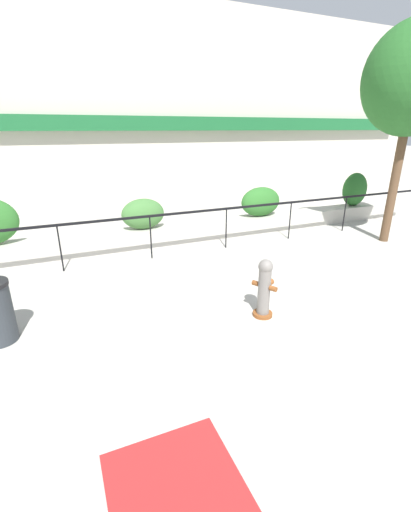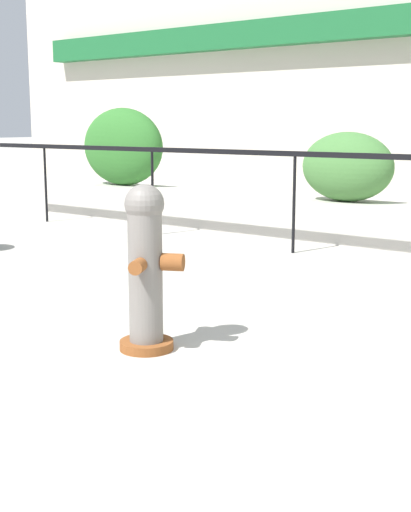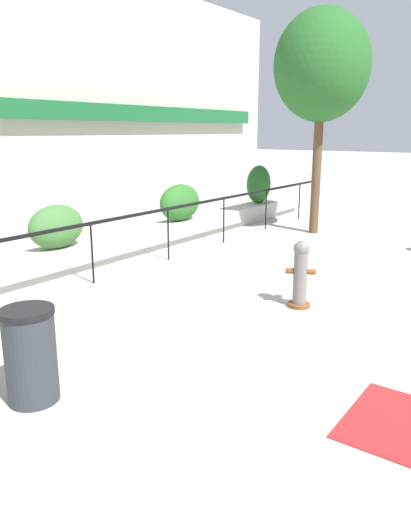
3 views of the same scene
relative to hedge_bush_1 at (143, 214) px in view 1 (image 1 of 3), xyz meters
name	(u,v)px [view 1 (image 1 of 3)]	position (x,y,z in m)	size (l,w,h in m)	color
ground_plane	(362,339)	(2.05, -6.00, -0.93)	(120.00, 120.00, 0.00)	#B2ADA3
building_facade	(153,108)	(2.05, 5.98, 3.06)	(30.00, 1.36, 8.00)	beige
planter_wall_low	(210,229)	(2.05, 0.00, -0.68)	(18.00, 0.70, 0.50)	#B7B2A8
fence_railing_segment	(227,212)	(2.05, -1.10, 0.09)	(15.00, 0.05, 1.15)	black
hedge_bush_1	(143,214)	(0.00, 0.00, 0.00)	(1.20, 0.67, 0.85)	#427538
hedge_bush_2	(261,202)	(3.83, 0.00, 0.04)	(1.36, 0.70, 0.93)	#2D6B28
hedge_bush_3	(355,189)	(7.80, 0.00, 0.17)	(0.96, 0.68, 1.19)	#235B23
fire_hydrant	(264,288)	(0.99, -4.72, -0.37)	(0.49, 0.47, 1.08)	brown
tactile_warning_pad	(176,487)	(-1.47, -7.10, -0.92)	(1.24, 1.24, 0.01)	#B22323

